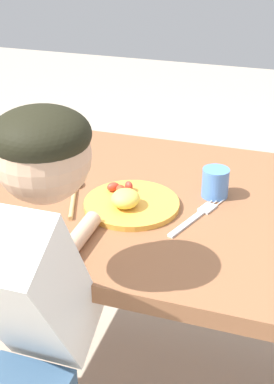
{
  "coord_description": "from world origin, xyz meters",
  "views": [
    {
      "loc": [
        0.3,
        -1.19,
        1.36
      ],
      "look_at": [
        -0.08,
        -0.02,
        0.7
      ],
      "focal_mm": 49.32,
      "sensor_mm": 36.0,
      "label": 1
    }
  ],
  "objects_px": {
    "spoon": "(74,191)",
    "person": "(36,340)",
    "plate": "(130,202)",
    "drinking_cup": "(215,183)",
    "fork": "(197,216)"
  },
  "relations": [
    {
      "from": "plate",
      "to": "drinking_cup",
      "type": "xyz_separation_m",
      "value": [
        0.2,
        0.13,
        0.03
      ]
    },
    {
      "from": "drinking_cup",
      "to": "spoon",
      "type": "bearing_deg",
      "value": -164.09
    },
    {
      "from": "plate",
      "to": "drinking_cup",
      "type": "bearing_deg",
      "value": 33.07
    },
    {
      "from": "person",
      "to": "spoon",
      "type": "bearing_deg",
      "value": 104.0
    },
    {
      "from": "plate",
      "to": "person",
      "type": "relative_size",
      "value": 0.23
    },
    {
      "from": "drinking_cup",
      "to": "person",
      "type": "height_order",
      "value": "person"
    },
    {
      "from": "plate",
      "to": "drinking_cup",
      "type": "height_order",
      "value": "drinking_cup"
    },
    {
      "from": "spoon",
      "to": "person",
      "type": "distance_m",
      "value": 0.48
    },
    {
      "from": "fork",
      "to": "drinking_cup",
      "type": "distance_m",
      "value": 0.13
    },
    {
      "from": "plate",
      "to": "fork",
      "type": "height_order",
      "value": "plate"
    },
    {
      "from": "plate",
      "to": "person",
      "type": "xyz_separation_m",
      "value": [
        -0.05,
        -0.43,
        -0.1
      ]
    },
    {
      "from": "plate",
      "to": "person",
      "type": "bearing_deg",
      "value": -97.24
    },
    {
      "from": "plate",
      "to": "fork",
      "type": "bearing_deg",
      "value": 1.33
    },
    {
      "from": "spoon",
      "to": "person",
      "type": "relative_size",
      "value": 0.2
    },
    {
      "from": "plate",
      "to": "drinking_cup",
      "type": "relative_size",
      "value": 3.12
    }
  ]
}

